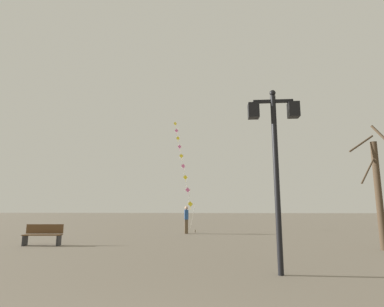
{
  "coord_description": "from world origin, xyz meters",
  "views": [
    {
      "loc": [
        1.23,
        -1.74,
        1.59
      ],
      "look_at": [
        -0.6,
        21.55,
        5.69
      ],
      "focal_mm": 29.13,
      "sensor_mm": 36.0,
      "label": 1
    }
  ],
  "objects_px": {
    "kite_flyer": "(186,219)",
    "park_bench": "(43,235)",
    "kite_train": "(182,161)",
    "bare_tree": "(378,190)",
    "twin_lantern_lamp_post": "(275,143)"
  },
  "relations": [
    {
      "from": "kite_flyer",
      "to": "park_bench",
      "type": "relative_size",
      "value": 1.04
    },
    {
      "from": "kite_train",
      "to": "bare_tree",
      "type": "distance_m",
      "value": 17.3
    },
    {
      "from": "twin_lantern_lamp_post",
      "to": "park_bench",
      "type": "height_order",
      "value": "twin_lantern_lamp_post"
    },
    {
      "from": "bare_tree",
      "to": "twin_lantern_lamp_post",
      "type": "bearing_deg",
      "value": -134.82
    },
    {
      "from": "bare_tree",
      "to": "park_bench",
      "type": "height_order",
      "value": "bare_tree"
    },
    {
      "from": "kite_train",
      "to": "kite_flyer",
      "type": "bearing_deg",
      "value": -81.44
    },
    {
      "from": "park_bench",
      "to": "kite_flyer",
      "type": "bearing_deg",
      "value": 44.22
    },
    {
      "from": "bare_tree",
      "to": "park_bench",
      "type": "xyz_separation_m",
      "value": [
        -13.91,
        0.44,
        -1.85
      ]
    },
    {
      "from": "kite_flyer",
      "to": "bare_tree",
      "type": "relative_size",
      "value": 0.35
    },
    {
      "from": "kite_train",
      "to": "kite_flyer",
      "type": "relative_size",
      "value": 6.73
    },
    {
      "from": "twin_lantern_lamp_post",
      "to": "park_bench",
      "type": "relative_size",
      "value": 2.86
    },
    {
      "from": "park_bench",
      "to": "bare_tree",
      "type": "bearing_deg",
      "value": -8.0
    },
    {
      "from": "kite_flyer",
      "to": "bare_tree",
      "type": "height_order",
      "value": "bare_tree"
    },
    {
      "from": "twin_lantern_lamp_post",
      "to": "park_bench",
      "type": "bearing_deg",
      "value": 149.51
    },
    {
      "from": "kite_flyer",
      "to": "bare_tree",
      "type": "bearing_deg",
      "value": -139.95
    }
  ]
}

